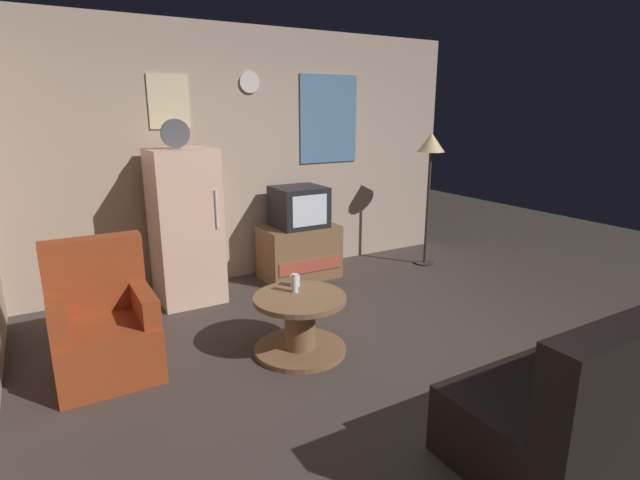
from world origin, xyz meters
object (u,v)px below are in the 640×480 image
mug_ceramic_white (295,281)px  couch (604,397)px  fridge (185,226)px  standing_lamp (431,153)px  coffee_table (300,324)px  wine_glass (295,283)px  tv_stand (299,252)px  crt_tv (299,207)px  armchair (103,328)px

mug_ceramic_white → couch: 2.24m
fridge → standing_lamp: (2.84, -0.31, 0.60)m
couch → mug_ceramic_white: bearing=112.5°
coffee_table → wine_glass: wine_glass is taller
fridge → coffee_table: bearing=-74.3°
tv_stand → wine_glass: 1.71m
crt_tv → mug_ceramic_white: bearing=-119.1°
tv_stand → standing_lamp: (1.57, -0.34, 1.06)m
crt_tv → wine_glass: crt_tv is taller
tv_stand → couch: 3.42m
fridge → couch: bearing=-68.2°
standing_lamp → mug_ceramic_white: size_ratio=17.67×
coffee_table → armchair: 1.43m
couch → standing_lamp: bearing=64.4°
crt_tv → mug_ceramic_white: (-0.76, -1.36, -0.30)m
crt_tv → couch: 3.46m
fridge → tv_stand: fridge is taller
crt_tv → armchair: size_ratio=0.56×
wine_glass → mug_ceramic_white: wine_glass is taller
coffee_table → armchair: size_ratio=0.75×
tv_stand → wine_glass: (-0.82, -1.48, 0.24)m
wine_glass → armchair: (-1.36, 0.36, -0.20)m
wine_glass → couch: size_ratio=0.09×
armchair → standing_lamp: bearing=11.9°
fridge → armchair: (-0.92, -1.10, -0.42)m
couch → coffee_table: bearing=116.6°
fridge → mug_ceramic_white: bearing=-69.2°
standing_lamp → coffee_table: 2.93m
fridge → tv_stand: 1.34m
coffee_table → couch: bearing=-63.4°
wine_glass → mug_ceramic_white: bearing=62.1°
fridge → coffee_table: size_ratio=2.46×
fridge → armchair: bearing=-129.8°
mug_ceramic_white → armchair: bearing=170.7°
wine_glass → armchair: 1.42m
crt_tv → coffee_table: crt_tv is taller
coffee_table → armchair: (-1.35, 0.45, 0.10)m
fridge → armchair: fridge is taller
tv_stand → coffee_table: (-0.83, -1.58, -0.06)m
crt_tv → standing_lamp: (1.57, -0.33, 0.54)m
coffee_table → mug_ceramic_white: (0.07, 0.22, 0.28)m
couch → fridge: bearing=111.8°
coffee_table → mug_ceramic_white: size_ratio=8.00×
standing_lamp → coffee_table: size_ratio=2.21×
crt_tv → armchair: (-2.18, -1.13, -0.48)m
fridge → crt_tv: (1.26, 0.03, 0.06)m
armchair → couch: size_ratio=0.56×
tv_stand → standing_lamp: size_ratio=0.53×
mug_ceramic_white → couch: size_ratio=0.05×
fridge → couch: 3.68m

